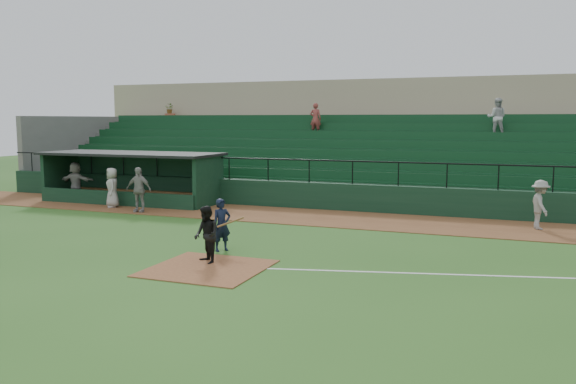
% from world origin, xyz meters
% --- Properties ---
extents(ground, '(90.00, 90.00, 0.00)m').
position_xyz_m(ground, '(0.00, 0.00, 0.00)').
color(ground, '#2A581C').
rests_on(ground, ground).
extents(warning_track, '(40.00, 4.00, 0.03)m').
position_xyz_m(warning_track, '(0.00, 8.00, 0.01)').
color(warning_track, brown).
rests_on(warning_track, ground).
extents(home_plate_dirt, '(3.00, 3.00, 0.03)m').
position_xyz_m(home_plate_dirt, '(0.00, -1.00, 0.01)').
color(home_plate_dirt, brown).
rests_on(home_plate_dirt, ground).
extents(foul_line, '(17.49, 4.44, 0.01)m').
position_xyz_m(foul_line, '(8.00, 1.20, 0.01)').
color(foul_line, white).
rests_on(foul_line, ground).
extents(stadium_structure, '(38.00, 13.08, 6.40)m').
position_xyz_m(stadium_structure, '(0.00, 16.46, 2.30)').
color(stadium_structure, black).
rests_on(stadium_structure, ground).
extents(dugout, '(8.90, 3.20, 2.42)m').
position_xyz_m(dugout, '(-9.75, 9.56, 1.33)').
color(dugout, black).
rests_on(dugout, ground).
extents(batter_at_plate, '(1.13, 0.72, 1.61)m').
position_xyz_m(batter_at_plate, '(-0.65, 1.10, 0.81)').
color(batter_at_plate, black).
rests_on(batter_at_plate, ground).
extents(umpire, '(1.00, 0.98, 1.62)m').
position_xyz_m(umpire, '(-0.31, -0.48, 0.81)').
color(umpire, black).
rests_on(umpire, ground).
extents(runner, '(0.96, 1.30, 1.80)m').
position_xyz_m(runner, '(8.51, 8.36, 0.93)').
color(runner, gray).
rests_on(runner, warning_track).
extents(dugout_player_a, '(1.19, 0.63, 1.94)m').
position_xyz_m(dugout_player_a, '(-7.50, 6.52, 1.00)').
color(dugout_player_a, gray).
rests_on(dugout_player_a, warning_track).
extents(dugout_player_b, '(1.02, 1.04, 1.80)m').
position_xyz_m(dugout_player_b, '(-9.43, 7.23, 0.93)').
color(dugout_player_b, '#A9A59E').
rests_on(dugout_player_b, warning_track).
extents(dugout_player_c, '(1.80, 0.69, 1.90)m').
position_xyz_m(dugout_player_c, '(-12.51, 8.41, 0.98)').
color(dugout_player_c, gray).
rests_on(dugout_player_c, warning_track).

